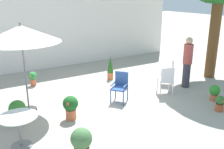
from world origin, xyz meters
The scene contains 16 objects.
ground_plane centered at (0.00, 0.00, 0.00)m, with size 60.00×60.00×0.00m, color #A29B90.
villa_facade centered at (0.00, 4.60, 2.10)m, with size 11.90×0.30×4.21m, color white.
patio_umbrella_0 centered at (-2.38, 0.47, 2.18)m, with size 2.04×2.04×2.48m.
cafe_table_0 centered at (-2.96, -1.20, 0.51)m, with size 0.82×0.82×0.73m.
patio_chair_0 centered at (2.53, 0.13, 0.52)m, with size 0.62×0.62×0.88m.
patio_chair_1 centered at (0.22, -0.23, 0.52)m, with size 0.64×0.63×0.91m.
patio_chair_3 centered at (1.77, -0.56, 0.54)m, with size 0.60×0.61×0.94m.
potted_plant_0 centered at (-1.54, -0.57, 0.38)m, with size 0.41×0.41×0.65m.
potted_plant_1 centered at (-2.00, -2.25, 0.37)m, with size 0.44×0.44×0.66m.
potted_plant_3 centered at (2.72, -1.72, 0.29)m, with size 0.33×0.33×0.51m.
potted_plant_4 centered at (-2.78, -0.09, 0.35)m, with size 0.43×0.43×0.63m.
potted_plant_5 centered at (0.91, 0.61, 0.33)m, with size 0.26×0.26×0.67m.
potted_plant_6 centered at (1.02, 1.71, 0.47)m, with size 0.24×0.24×0.93m.
potted_plant_7 centered at (2.25, -2.27, 0.24)m, with size 0.26×0.26×0.45m.
potted_plant_8 centered at (-1.72, 2.55, 0.30)m, with size 0.30×0.30×0.51m.
standing_person centered at (2.88, -0.38, 0.92)m, with size 0.42×0.42×1.77m.
Camera 1 is at (-3.77, -6.37, 3.20)m, focal length 41.03 mm.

